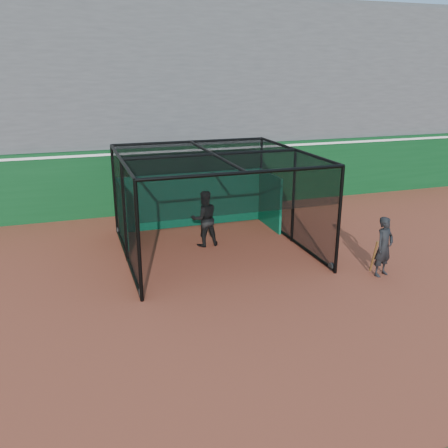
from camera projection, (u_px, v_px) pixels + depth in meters
name	position (u px, v px, depth m)	size (l,w,h in m)	color
ground	(234.00, 308.00, 10.98)	(120.00, 120.00, 0.00)	brown
outfield_wall	(161.00, 178.00, 18.26)	(50.00, 0.50, 2.50)	#0A3B18
grandstand	(142.00, 89.00, 20.68)	(50.00, 7.85, 8.95)	#4C4C4F
batting_cage	(214.00, 204.00, 14.10)	(5.34, 5.46, 2.95)	black
batter	(204.00, 219.00, 14.67)	(0.86, 0.67, 1.76)	black
on_deck_player	(384.00, 247.00, 12.52)	(0.69, 0.55, 1.63)	black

